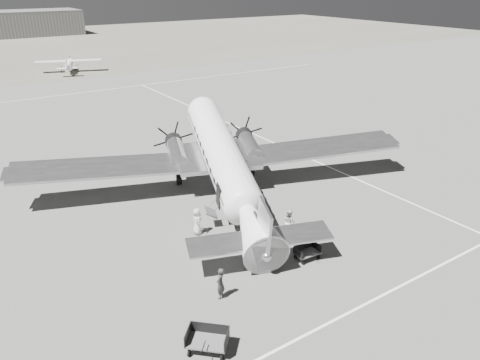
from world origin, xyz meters
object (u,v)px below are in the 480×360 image
at_px(dc3_airliner, 224,163).
at_px(passenger, 197,221).
at_px(ramp_agent, 289,222).
at_px(light_plane_right, 69,66).
at_px(baggage_cart_far, 207,341).
at_px(ground_crew, 220,283).
at_px(baggage_cart_near, 307,253).

bearing_deg(dc3_airliner, passenger, -121.79).
distance_m(dc3_airliner, ramp_agent, 6.79).
relative_size(light_plane_right, passenger, 6.22).
distance_m(ramp_agent, passenger, 5.69).
bearing_deg(baggage_cart_far, dc3_airliner, 98.76).
distance_m(dc3_airliner, baggage_cart_far, 15.16).
xyz_separation_m(dc3_airliner, ramp_agent, (0.67, -6.46, -1.97)).
distance_m(dc3_airliner, passenger, 5.57).
distance_m(dc3_airliner, ground_crew, 11.52).
height_order(light_plane_right, ground_crew, light_plane_right).
bearing_deg(ramp_agent, baggage_cart_far, 128.60).
relative_size(dc3_airliner, baggage_cart_near, 20.06).
distance_m(baggage_cart_near, ramp_agent, 3.00).
relative_size(baggage_cart_far, passenger, 1.06).
height_order(ground_crew, ramp_agent, ground_crew).
xyz_separation_m(baggage_cart_far, ramp_agent, (9.25, 5.83, 0.31)).
bearing_deg(light_plane_right, baggage_cart_far, -81.89).
distance_m(light_plane_right, baggage_cart_far, 70.02).
bearing_deg(passenger, baggage_cart_far, 159.54).
bearing_deg(ramp_agent, light_plane_right, 2.83).
xyz_separation_m(baggage_cart_near, ground_crew, (-5.91, -0.24, 0.43)).
relative_size(dc3_airliner, light_plane_right, 2.74).
bearing_deg(baggage_cart_near, baggage_cart_far, -156.29).
bearing_deg(baggage_cart_far, passenger, 106.98).
height_order(baggage_cart_far, ramp_agent, ramp_agent).
distance_m(dc3_airliner, baggage_cart_near, 9.57).
bearing_deg(passenger, baggage_cart_near, -141.59).
height_order(light_plane_right, ramp_agent, light_plane_right).
bearing_deg(dc3_airliner, baggage_cart_far, -105.79).
xyz_separation_m(light_plane_right, passenger, (-8.62, -59.77, -0.25)).
height_order(dc3_airliner, baggage_cart_near, dc3_airliner).
xyz_separation_m(light_plane_right, baggage_cart_far, (-13.14, -68.77, -0.60)).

